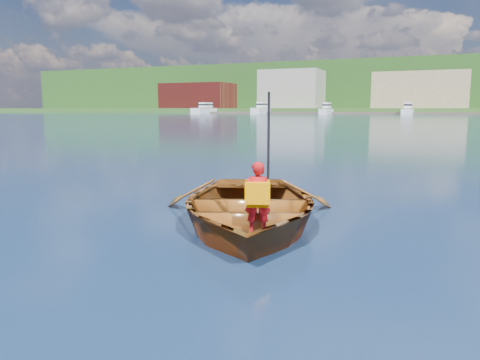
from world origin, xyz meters
name	(u,v)px	position (x,y,z in m)	size (l,w,h in m)	color
ground	(299,226)	(0.00, 0.00, 0.00)	(600.00, 600.00, 0.00)	#0E1E3C
rowboat	(248,206)	(-0.77, -0.29, 0.30)	(4.50, 5.22, 0.91)	brown
child_paddler	(258,196)	(-0.30, -1.07, 0.63)	(0.44, 0.44, 1.96)	#A60D12
shoreline	(438,91)	(0.00, 236.61, 10.32)	(400.00, 140.00, 22.00)	#416028
dock	(424,113)	(-2.72, 148.00, 0.40)	(160.05, 8.87, 0.80)	brown
waterfront_buildings	(411,91)	(-7.74, 165.00, 7.74)	(202.00, 16.00, 14.00)	brown
marina_yachts	(394,110)	(-11.14, 143.30, 1.41)	(141.54, 13.42, 4.34)	silver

